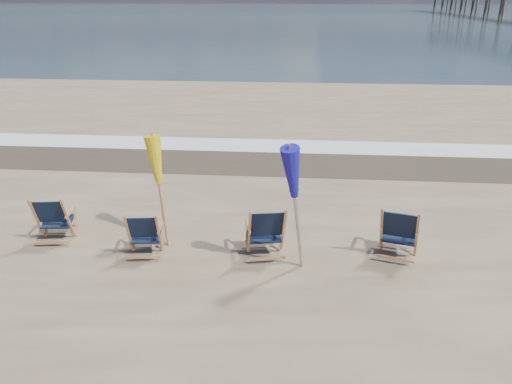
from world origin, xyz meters
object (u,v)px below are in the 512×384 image
Objects in this scene: beach_chair_1 at (159,235)px; beach_chair_3 at (417,237)px; umbrella_blue at (298,174)px; beach_chair_0 at (68,219)px; beach_chair_2 at (283,232)px; umbrella_yellow at (159,166)px.

beach_chair_3 is at bearing 174.06° from beach_chair_1.
beach_chair_1 is at bearing 172.90° from umbrella_blue.
beach_chair_0 reaches higher than beach_chair_1.
beach_chair_0 is 1.08× the size of beach_chair_1.
umbrella_blue is (2.35, -0.29, 1.29)m from beach_chair_1.
beach_chair_0 is 3.94m from beach_chair_2.
umbrella_yellow reaches higher than beach_chair_2.
beach_chair_3 reaches higher than beach_chair_0.
umbrella_blue is (2.42, -0.85, 0.24)m from umbrella_yellow.
beach_chair_1 is 0.88× the size of beach_chair_3.
beach_chair_2 is at bearing 168.25° from beach_chair_0.
umbrella_yellow is (-4.43, 0.38, 0.98)m from beach_chair_3.
umbrella_blue reaches higher than beach_chair_1.
beach_chair_0 is at bearing -15.04° from beach_chair_2.
beach_chair_2 is 2.45m from umbrella_yellow.
umbrella_blue reaches higher than umbrella_yellow.
umbrella_yellow is at bearing -22.02° from beach_chair_2.
beach_chair_0 is 1.84m from beach_chair_1.
umbrella_yellow is (-2.20, 0.42, 0.98)m from beach_chair_2.
beach_chair_3 is (2.23, 0.03, -0.00)m from beach_chair_2.
beach_chair_1 is at bearing -82.68° from umbrella_yellow.
beach_chair_3 is (6.16, -0.22, 0.03)m from beach_chair_0.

